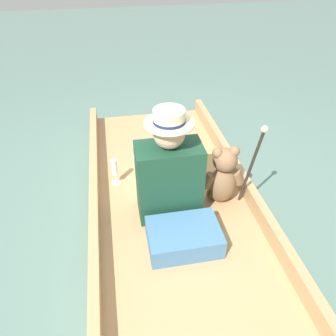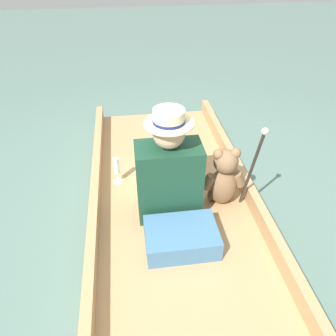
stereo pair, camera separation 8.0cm
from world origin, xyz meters
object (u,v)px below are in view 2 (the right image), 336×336
object	(u,v)px
seated_person	(167,173)
wine_glass	(117,168)
walking_cane	(254,163)
teddy_bear	(224,178)

from	to	relation	value
seated_person	wine_glass	bearing A→B (deg)	132.22
walking_cane	wine_glass	bearing A→B (deg)	152.34
teddy_bear	wine_glass	distance (m)	0.82
seated_person	walking_cane	world-z (taller)	seated_person
teddy_bear	walking_cane	size ratio (longest dim) A/B	0.65
seated_person	wine_glass	distance (m)	0.49
walking_cane	seated_person	bearing A→B (deg)	163.22
seated_person	wine_glass	xyz separation A→B (m)	(-0.35, 0.30, -0.14)
seated_person	walking_cane	bearing A→B (deg)	-23.80
teddy_bear	walking_cane	xyz separation A→B (m)	(0.14, -0.13, 0.21)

